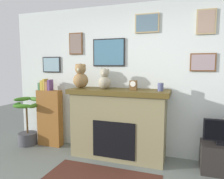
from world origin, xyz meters
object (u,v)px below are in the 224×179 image
fireplace (118,123)px  potted_plant (27,127)px  teddy_bear_brown (81,77)px  teddy_bear_tan (105,80)px  bookshelf (50,116)px  tv_stand (223,159)px  television (224,133)px  candle_jar (161,87)px  mantel_clock (133,85)px

fireplace → potted_plant: 1.87m
teddy_bear_brown → teddy_bear_tan: size_ratio=1.24×
potted_plant → teddy_bear_tan: (1.62, 0.03, 0.96)m
bookshelf → teddy_bear_brown: bearing=-6.2°
bookshelf → teddy_bear_tan: 1.39m
tv_stand → teddy_bear_brown: teddy_bear_brown is taller
potted_plant → tv_stand: potted_plant is taller
tv_stand → television: television is taller
potted_plant → television: potted_plant is taller
fireplace → teddy_bear_tan: (-0.24, -0.02, 0.73)m
tv_stand → candle_jar: bearing=178.6°
mantel_clock → teddy_bear_tan: bearing=179.9°
tv_stand → teddy_bear_brown: 2.56m
candle_jar → teddy_bear_brown: (-1.38, -0.00, 0.13)m
fireplace → bookshelf: bookshelf is taller
bookshelf → tv_stand: size_ratio=2.15×
bookshelf → tv_stand: bookshelf is taller
television → teddy_bear_tan: 1.97m
teddy_bear_brown → fireplace: bearing=1.5°
potted_plant → candle_jar: candle_jar is taller
bookshelf → tv_stand: bearing=-1.9°
television → teddy_bear_brown: 2.41m
potted_plant → tv_stand: (3.46, 0.01, -0.14)m
bookshelf → potted_plant: bearing=-165.7°
candle_jar → teddy_bear_tan: 0.93m
mantel_clock → candle_jar: bearing=0.2°
fireplace → tv_stand: (1.60, -0.04, -0.37)m
tv_stand → teddy_bear_tan: (-1.84, 0.02, 1.10)m
mantel_clock → teddy_bear_tan: 0.50m
mantel_clock → tv_stand: bearing=-0.9°
television → mantel_clock: size_ratio=3.66×
fireplace → mantel_clock: size_ratio=10.82×
fireplace → television: size_ratio=2.95×
television → candle_jar: bearing=178.6°
bookshelf → teddy_bear_brown: teddy_bear_brown is taller
mantel_clock → teddy_bear_tan: size_ratio=0.45×
candle_jar → teddy_bear_tan: teddy_bear_tan is taller
fireplace → tv_stand: fireplace is taller
potted_plant → teddy_bear_brown: bearing=1.7°
potted_plant → tv_stand: bearing=0.2°
television → candle_jar: size_ratio=4.49×
fireplace → teddy_bear_tan: 0.77m
potted_plant → teddy_bear_tan: bearing=1.2°
fireplace → bookshelf: (-1.41, 0.06, -0.00)m
teddy_bear_brown → teddy_bear_tan: 0.45m
television → mantel_clock: bearing=179.1°
teddy_bear_brown → tv_stand: bearing=-0.5°
teddy_bear_tan → teddy_bear_brown: bearing=-180.0°
mantel_clock → teddy_bear_brown: size_ratio=0.36×
bookshelf → mantel_clock: (1.67, -0.08, 0.66)m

